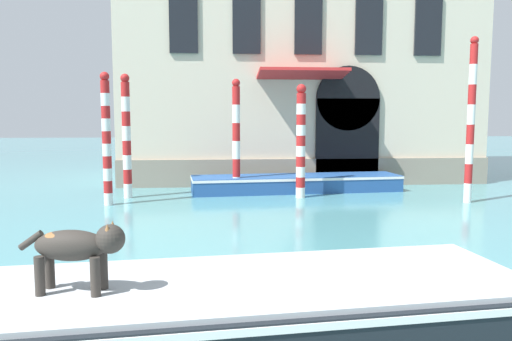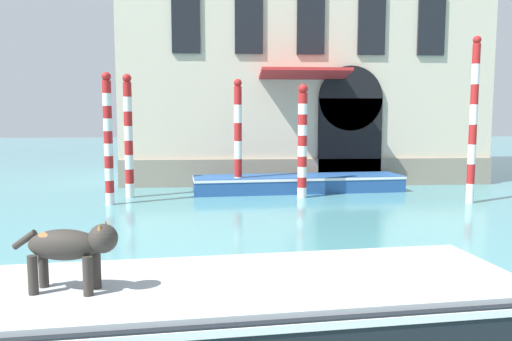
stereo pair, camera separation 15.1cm
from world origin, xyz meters
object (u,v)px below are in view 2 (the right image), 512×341
boat_moored_near_palazzo (298,183)px  mooring_pole_4 (473,120)px  boat_foreground (158,307)px  mooring_pole_5 (108,139)px  mooring_pole_1 (128,136)px  mooring_pole_3 (238,137)px  mooring_pole_0 (302,141)px  dog_on_deck (72,246)px

boat_moored_near_palazzo → mooring_pole_4: mooring_pole_4 is taller
boat_foreground → mooring_pole_5: mooring_pole_5 is taller
boat_foreground → mooring_pole_5: bearing=100.2°
mooring_pole_1 → mooring_pole_3: mooring_pole_1 is taller
mooring_pole_0 → mooring_pole_3: mooring_pole_3 is taller
mooring_pole_0 → mooring_pole_1: mooring_pole_1 is taller
dog_on_deck → mooring_pole_3: 10.46m
mooring_pole_5 → mooring_pole_0: bearing=8.6°
boat_moored_near_palazzo → mooring_pole_0: mooring_pole_0 is taller
boat_foreground → dog_on_deck: dog_on_deck is taller
boat_moored_near_palazzo → mooring_pole_5: bearing=-164.5°
boat_moored_near_palazzo → mooring_pole_3: size_ratio=1.93×
mooring_pole_0 → mooring_pole_1: (-5.19, 0.38, 0.15)m
mooring_pole_5 → dog_on_deck: bearing=-80.1°
boat_foreground → mooring_pole_4: size_ratio=1.91×
boat_moored_near_palazzo → mooring_pole_5: mooring_pole_5 is taller
mooring_pole_0 → mooring_pole_5: bearing=-171.4°
boat_foreground → mooring_pole_3: mooring_pole_3 is taller
dog_on_deck → mooring_pole_5: size_ratio=0.31×
mooring_pole_3 → mooring_pole_5: 3.96m
mooring_pole_3 → mooring_pole_4: (6.50, -2.03, 0.52)m
dog_on_deck → mooring_pole_3: mooring_pole_3 is taller
dog_on_deck → mooring_pole_4: mooring_pole_4 is taller
mooring_pole_0 → mooring_pole_5: 5.58m
mooring_pole_4 → boat_foreground: bearing=-134.0°
dog_on_deck → boat_foreground: bearing=18.8°
mooring_pole_1 → mooring_pole_5: bearing=-105.0°
boat_moored_near_palazzo → mooring_pole_0: (-0.08, -1.25, 1.44)m
boat_foreground → dog_on_deck: bearing=-174.0°
dog_on_deck → mooring_pole_3: bearing=85.5°
mooring_pole_1 → mooring_pole_5: size_ratio=1.01×
boat_moored_near_palazzo → mooring_pole_0: bearing=-98.8°
boat_foreground → mooring_pole_5: (-2.37, 8.43, 1.54)m
boat_foreground → boat_moored_near_palazzo: size_ratio=1.28×
boat_moored_near_palazzo → mooring_pole_3: mooring_pole_3 is taller
mooring_pole_3 → mooring_pole_5: size_ratio=0.99×
dog_on_deck → mooring_pole_3: size_ratio=0.32×
boat_foreground → boat_moored_near_palazzo: 11.01m
boat_foreground → mooring_pole_0: mooring_pole_0 is taller
mooring_pole_0 → mooring_pole_3: (-1.90, 0.77, 0.10)m
dog_on_deck → boat_moored_near_palazzo: size_ratio=0.17×
mooring_pole_1 → mooring_pole_4: size_ratio=0.80×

